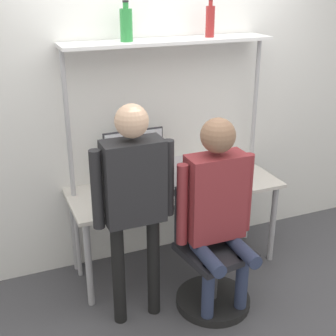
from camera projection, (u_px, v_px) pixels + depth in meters
ground_plane at (191, 285)px, 3.77m from camera, size 12.00×12.00×0.00m
wall_back at (159, 102)px, 3.83m from camera, size 8.00×0.06×2.70m
desk at (175, 195)px, 3.81m from camera, size 1.72×0.63×0.74m
shelf_unit at (168, 76)px, 3.57m from camera, size 1.63×0.31×1.88m
monitor at (134, 154)px, 3.74m from camera, size 0.50×0.16×0.45m
laptop at (178, 181)px, 3.70m from camera, size 0.32×0.26×0.25m
cell_phone at (213, 185)px, 3.79m from camera, size 0.07×0.15×0.01m
office_chair at (211, 269)px, 3.49m from camera, size 0.56×0.56×0.94m
person_seated at (217, 201)px, 3.23m from camera, size 0.58×0.48×1.46m
person_standing at (134, 191)px, 3.05m from camera, size 0.57×0.22×1.60m
bottle_red at (210, 21)px, 3.54m from camera, size 0.07×0.07×0.28m
bottle_green at (126, 24)px, 3.31m from camera, size 0.09×0.09×0.28m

